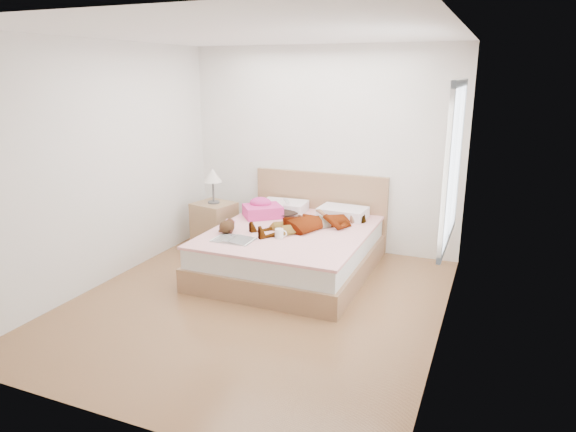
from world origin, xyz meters
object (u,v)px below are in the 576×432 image
(magazine, at_px, (233,240))
(nightstand, at_px, (214,221))
(woman, at_px, (313,219))
(towel, at_px, (262,209))
(coffee_mug, at_px, (280,233))
(phone, at_px, (287,201))
(bed, at_px, (294,247))
(plush_toy, at_px, (227,226))

(magazine, xyz_separation_m, nightstand, (-0.84, 1.03, -0.17))
(woman, relative_size, towel, 2.54)
(towel, height_order, coffee_mug, towel)
(phone, bearing_deg, bed, -106.20)
(bed, bearing_deg, phone, 121.65)
(phone, xyz_separation_m, bed, (0.30, -0.49, -0.42))
(woman, bearing_deg, plush_toy, -103.64)
(phone, bearing_deg, magazine, -144.38)
(phone, distance_m, towel, 0.33)
(nightstand, bearing_deg, plush_toy, -51.07)
(magazine, bearing_deg, nightstand, 129.44)
(bed, xyz_separation_m, plush_toy, (-0.62, -0.47, 0.31))
(phone, bearing_deg, towel, 170.12)
(towel, xyz_separation_m, plush_toy, (-0.07, -0.76, -0.02))
(magazine, bearing_deg, phone, 83.47)
(bed, relative_size, towel, 3.57)
(phone, xyz_separation_m, nightstand, (-0.98, -0.15, -0.34))
(towel, bearing_deg, nightstand, 176.22)
(coffee_mug, xyz_separation_m, plush_toy, (-0.62, -0.05, 0.02))
(magazine, bearing_deg, towel, 96.73)
(bed, distance_m, coffee_mug, 0.52)
(phone, relative_size, plush_toy, 0.34)
(woman, bearing_deg, phone, -176.51)
(woman, height_order, towel, towel)
(bed, bearing_deg, nightstand, 165.18)
(towel, bearing_deg, plush_toy, -95.46)
(towel, height_order, plush_toy, towel)
(bed, distance_m, magazine, 0.85)
(phone, xyz_separation_m, plush_toy, (-0.32, -0.96, -0.11))
(woman, xyz_separation_m, bed, (-0.20, -0.09, -0.34))
(woman, xyz_separation_m, coffee_mug, (-0.20, -0.51, -0.05))
(phone, distance_m, bed, 0.71)
(coffee_mug, bearing_deg, plush_toy, -175.66)
(nightstand, bearing_deg, bed, -14.82)
(woman, height_order, coffee_mug, woman)
(plush_toy, bearing_deg, towel, 84.54)
(magazine, bearing_deg, woman, 50.66)
(bed, bearing_deg, towel, 152.16)
(towel, bearing_deg, woman, -15.28)
(magazine, relative_size, nightstand, 0.42)
(magazine, bearing_deg, bed, 57.83)
(phone, relative_size, coffee_mug, 0.68)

